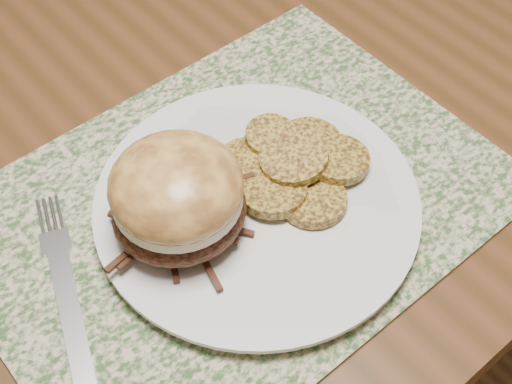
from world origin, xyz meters
TOP-DOWN VIEW (x-y plane):
  - dining_table at (0.00, 0.00)m, footprint 1.50×0.90m
  - placemat at (0.10, -0.22)m, footprint 0.45×0.33m
  - dinner_plate at (0.11, -0.23)m, footprint 0.26×0.26m
  - pork_sandwich at (0.04, -0.22)m, footprint 0.13×0.12m
  - roasted_potatoes at (0.15, -0.23)m, footprint 0.15×0.15m
  - fork at (-0.06, -0.20)m, footprint 0.09×0.19m

SIDE VIEW (x-z plane):
  - dining_table at x=0.00m, z-range 0.30..1.05m
  - placemat at x=0.10m, z-range 0.75..0.75m
  - fork at x=-0.06m, z-range 0.75..0.76m
  - dinner_plate at x=0.11m, z-range 0.75..0.77m
  - roasted_potatoes at x=0.15m, z-range 0.76..0.79m
  - pork_sandwich at x=0.04m, z-range 0.77..0.85m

